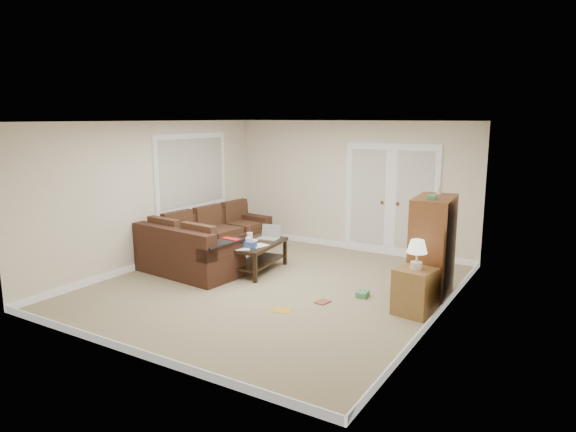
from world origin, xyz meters
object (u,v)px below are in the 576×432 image
Objects in this scene: sectional_sofa at (205,245)px; tv_armoire at (432,248)px; coffee_table at (258,256)px; side_cabinet at (415,288)px.

tv_armoire reaches higher than sectional_sofa.
coffee_table is 1.26× the size of side_cabinet.
coffee_table is at bearing 8.72° from sectional_sofa.
tv_armoire is 1.58× the size of side_cabinet.
tv_armoire is at bearing -3.11° from coffee_table.
tv_armoire is (2.86, 0.18, 0.48)m from coffee_table.
sectional_sofa is 3.99m from tv_armoire.
coffee_table is 0.80× the size of tv_armoire.
sectional_sofa is 1.78× the size of tv_armoire.
side_cabinet is at bearing -95.31° from tv_armoire.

